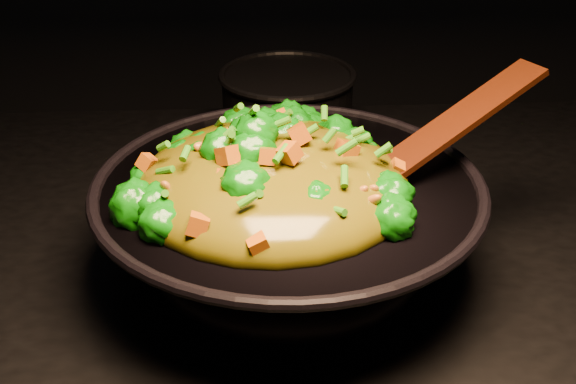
{
  "coord_description": "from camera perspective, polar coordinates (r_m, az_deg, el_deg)",
  "views": [
    {
      "loc": [
        0.01,
        -0.69,
        1.38
      ],
      "look_at": [
        0.04,
        -0.02,
        1.0
      ],
      "focal_mm": 45.0,
      "sensor_mm": 36.0,
      "label": 1
    }
  ],
  "objects": [
    {
      "name": "wok",
      "position": [
        0.79,
        0.04,
        -2.99
      ],
      "size": [
        0.47,
        0.47,
        0.11
      ],
      "primitive_type": null,
      "rotation": [
        0.0,
        0.0,
        0.18
      ],
      "color": "black",
      "rests_on": "stovetop"
    },
    {
      "name": "back_pot",
      "position": [
        1.1,
        -0.05,
        6.76
      ],
      "size": [
        0.2,
        0.2,
        0.11
      ],
      "primitive_type": "cylinder",
      "rotation": [
        0.0,
        0.0,
        0.0
      ],
      "color": "black",
      "rests_on": "stovetop"
    },
    {
      "name": "spatula",
      "position": [
        0.79,
        12.05,
        4.62
      ],
      "size": [
        0.25,
        0.15,
        0.11
      ],
      "primitive_type": "cube",
      "rotation": [
        0.0,
        -0.38,
        0.47
      ],
      "color": "#3A1808",
      "rests_on": "wok"
    },
    {
      "name": "stir_fry",
      "position": [
        0.73,
        -1.28,
        3.5
      ],
      "size": [
        0.35,
        0.35,
        0.1
      ],
      "primitive_type": null,
      "rotation": [
        0.0,
        0.0,
        0.25
      ],
      "color": "#0D7008",
      "rests_on": "wok"
    }
  ]
}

